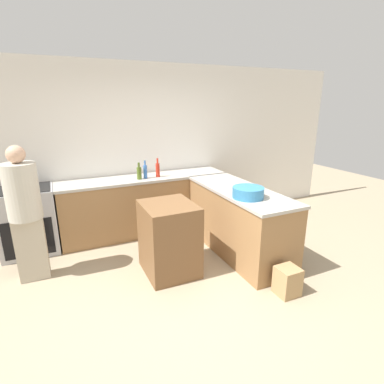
% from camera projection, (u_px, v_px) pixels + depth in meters
% --- Properties ---
extents(ground_plane, '(14.00, 14.00, 0.00)m').
position_uv_depth(ground_plane, '(197.00, 295.00, 3.37)').
color(ground_plane, tan).
extents(wall_back, '(8.00, 0.06, 2.70)m').
position_uv_depth(wall_back, '(137.00, 148.00, 4.97)').
color(wall_back, white).
rests_on(wall_back, ground_plane).
extents(counter_back, '(2.68, 0.64, 0.94)m').
position_uv_depth(counter_back, '(146.00, 204.00, 4.93)').
color(counter_back, olive).
rests_on(counter_back, ground_plane).
extents(counter_peninsula, '(0.69, 1.90, 0.94)m').
position_uv_depth(counter_peninsula, '(238.00, 220.00, 4.26)').
color(counter_peninsula, olive).
rests_on(counter_peninsula, ground_plane).
extents(range_oven, '(0.74, 0.62, 0.95)m').
position_uv_depth(range_oven, '(28.00, 221.00, 4.24)').
color(range_oven, '#ADADB2').
rests_on(range_oven, ground_plane).
extents(island_table, '(0.62, 0.69, 0.91)m').
position_uv_depth(island_table, '(169.00, 239.00, 3.73)').
color(island_table, brown).
rests_on(island_table, ground_plane).
extents(mixing_bowl, '(0.39, 0.39, 0.14)m').
position_uv_depth(mixing_bowl, '(248.00, 192.00, 3.72)').
color(mixing_bowl, teal).
rests_on(mixing_bowl, counter_peninsula).
extents(olive_oil_bottle, '(0.07, 0.07, 0.26)m').
position_uv_depth(olive_oil_bottle, '(139.00, 173.00, 4.61)').
color(olive_oil_bottle, '#475B1E').
rests_on(olive_oil_bottle, counter_back).
extents(hot_sauce_bottle, '(0.06, 0.06, 0.30)m').
position_uv_depth(hot_sauce_bottle, '(158.00, 170.00, 4.75)').
color(hot_sauce_bottle, red).
rests_on(hot_sauce_bottle, counter_back).
extents(water_bottle_blue, '(0.06, 0.06, 0.28)m').
position_uv_depth(water_bottle_blue, '(145.00, 171.00, 4.67)').
color(water_bottle_blue, '#386BB7').
rests_on(water_bottle_blue, counter_back).
extents(person_by_range, '(0.37, 0.37, 1.64)m').
position_uv_depth(person_by_range, '(25.00, 211.00, 3.47)').
color(person_by_range, '#ADA38E').
rests_on(person_by_range, ground_plane).
extents(paper_bag, '(0.24, 0.24, 0.33)m').
position_uv_depth(paper_bag, '(287.00, 281.00, 3.35)').
color(paper_bag, '#A88456').
rests_on(paper_bag, ground_plane).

